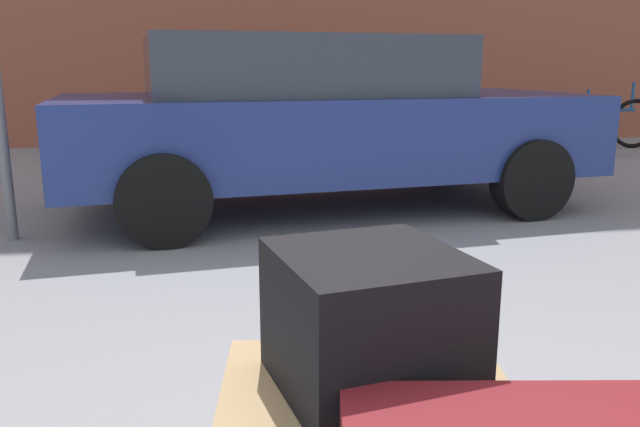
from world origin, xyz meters
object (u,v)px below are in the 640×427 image
object	(u,v)px
duffel_bag_black_topmost_pile	(368,321)
parked_car	(322,119)
bollard_kerb_near	(423,138)
bicycle_leaning	(599,123)
bollard_kerb_mid	(530,136)
bollard_kerb_far	(602,135)

from	to	relation	value
duffel_bag_black_topmost_pile	parked_car	distance (m)	4.24
duffel_bag_black_topmost_pile	bollard_kerb_near	bearing A→B (deg)	59.80
bicycle_leaning	bollard_kerb_mid	distance (m)	1.77
bollard_kerb_near	bollard_kerb_mid	distance (m)	1.44
duffel_bag_black_topmost_pile	bicycle_leaning	world-z (taller)	bicycle_leaning
parked_car	bollard_kerb_far	distance (m)	4.87
duffel_bag_black_topmost_pile	bollard_kerb_mid	xyz separation A→B (m)	(3.66, 6.74, -0.42)
parked_car	bicycle_leaning	xyz separation A→B (m)	(4.64, 3.43, -0.39)
bollard_kerb_far	bollard_kerb_near	bearing A→B (deg)	180.00
parked_car	bollard_kerb_mid	world-z (taller)	parked_car
bollard_kerb_near	bollard_kerb_far	world-z (taller)	same
bollard_kerb_near	parked_car	bearing A→B (deg)	-123.57
bicycle_leaning	bollard_kerb_far	bearing A→B (deg)	-119.27
parked_car	duffel_bag_black_topmost_pile	bearing A→B (deg)	-97.29
duffel_bag_black_topmost_pile	bollard_kerb_far	distance (m)	8.21
parked_car	bollard_kerb_near	size ratio (longest dim) A/B	7.59
bollard_kerb_near	bollard_kerb_mid	size ratio (longest dim) A/B	1.00
bicycle_leaning	bollard_kerb_far	size ratio (longest dim) A/B	2.95
duffel_bag_black_topmost_pile	bollard_kerb_near	distance (m)	7.11
bollard_kerb_far	duffel_bag_black_topmost_pile	bearing A→B (deg)	-124.72
bollard_kerb_near	bollard_kerb_far	xyz separation A→B (m)	(2.45, 0.00, 0.00)
bicycle_leaning	bollard_kerb_mid	size ratio (longest dim) A/B	2.95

